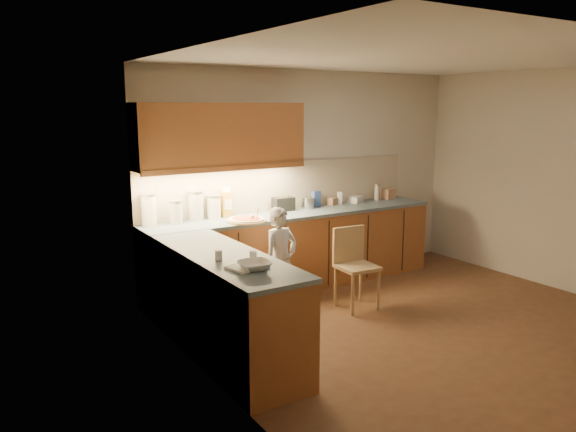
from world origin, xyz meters
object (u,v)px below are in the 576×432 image
object	(u,v)px
pizza_on_board	(247,220)
toaster	(283,204)
child	(281,261)
wooden_chair	(354,261)
oil_jug	(227,203)

from	to	relation	value
pizza_on_board	toaster	bearing A→B (deg)	26.48
child	toaster	size ratio (longest dim) A/B	4.33
pizza_on_board	child	xyz separation A→B (m)	(0.15, -0.48, -0.37)
wooden_chair	child	bearing A→B (deg)	165.68
child	oil_jug	size ratio (longest dim) A/B	3.34
toaster	child	bearing A→B (deg)	-120.45
oil_jug	child	bearing A→B (deg)	-76.16
oil_jug	toaster	distance (m)	0.75
pizza_on_board	wooden_chair	xyz separation A→B (m)	(0.91, -0.74, -0.43)
child	wooden_chair	xyz separation A→B (m)	(0.77, -0.27, -0.06)
child	oil_jug	xyz separation A→B (m)	(-0.21, 0.84, 0.51)
child	oil_jug	bearing A→B (deg)	94.14
toaster	pizza_on_board	bearing A→B (deg)	-150.55
oil_jug	toaster	size ratio (longest dim) A/B	1.30
wooden_chair	pizza_on_board	bearing A→B (deg)	145.70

